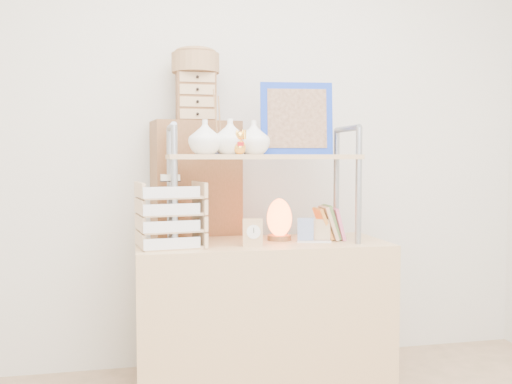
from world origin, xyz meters
TOP-DOWN VIEW (x-y plane):
  - desk at (0.00, 1.20)m, footprint 1.20×0.50m
  - cabinet at (-0.28, 1.57)m, footprint 0.48×0.29m
  - hutch at (-0.04, 1.21)m, footprint 0.90×0.34m
  - letter_tray at (-0.44, 1.14)m, footprint 0.30×0.29m
  - salt_lamp at (0.10, 1.25)m, footprint 0.14×0.13m
  - desk_clock at (-0.07, 1.08)m, footprint 0.10×0.05m
  - postcard_stand at (0.24, 1.15)m, footprint 0.17×0.08m
  - drawer_chest at (-0.28, 1.55)m, footprint 0.20×0.16m
  - woven_basket at (-0.28, 1.55)m, footprint 0.25×0.25m

SIDE VIEW (x-z plane):
  - desk at x=0.00m, z-range 0.00..0.75m
  - cabinet at x=-0.28m, z-range 0.00..1.35m
  - postcard_stand at x=0.24m, z-range 0.73..0.84m
  - desk_clock at x=-0.07m, z-range 0.75..0.88m
  - salt_lamp at x=0.10m, z-range 0.75..0.96m
  - letter_tray at x=-0.44m, z-range 0.72..1.05m
  - hutch at x=-0.04m, z-range 0.81..1.59m
  - drawer_chest at x=-0.28m, z-range 1.35..1.60m
  - woven_basket at x=-0.28m, z-range 1.60..1.70m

